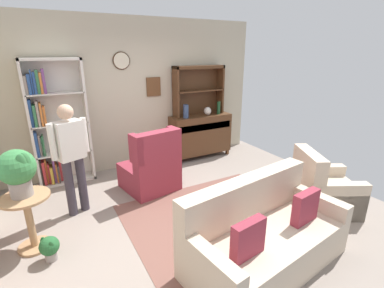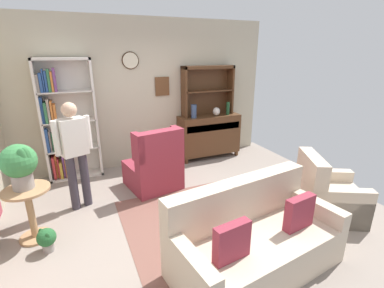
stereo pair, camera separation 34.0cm
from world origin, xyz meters
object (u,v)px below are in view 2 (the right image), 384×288
(sideboard, at_px, (209,134))
(potted_plant_large, at_px, (20,163))
(bookshelf, at_px, (64,123))
(armchair_floral, at_px, (327,196))
(couch_floral, at_px, (254,241))
(vase_round, at_px, (216,111))
(potted_plant_small, at_px, (47,239))
(sideboard_hutch, at_px, (207,84))
(wingback_chair, at_px, (155,167))
(vase_tall, at_px, (194,111))
(bottle_wine, at_px, (228,108))
(plant_stand, at_px, (30,208))
(person_reading, at_px, (75,149))

(sideboard, relative_size, potted_plant_large, 2.42)
(bookshelf, height_order, armchair_floral, bookshelf)
(bookshelf, xyz_separation_m, couch_floral, (1.72, -3.19, -0.71))
(vase_round, height_order, potted_plant_small, vase_round)
(couch_floral, bearing_deg, bookshelf, 118.37)
(sideboard, xyz_separation_m, sideboard_hutch, (0.00, 0.11, 1.05))
(wingback_chair, bearing_deg, vase_round, 28.85)
(vase_tall, height_order, couch_floral, vase_tall)
(bottle_wine, bearing_deg, potted_plant_small, -151.49)
(sideboard, height_order, armchair_floral, sideboard)
(vase_round, distance_m, couch_floral, 3.33)
(vase_round, xyz_separation_m, wingback_chair, (-1.62, -0.89, -0.62))
(armchair_floral, relative_size, potted_plant_small, 3.59)
(plant_stand, bearing_deg, vase_tall, 28.78)
(potted_plant_small, bearing_deg, wingback_chair, 32.57)
(potted_plant_small, relative_size, person_reading, 0.19)
(vase_tall, bearing_deg, bookshelf, 176.04)
(sideboard, bearing_deg, plant_stand, -153.08)
(couch_floral, height_order, armchair_floral, couch_floral)
(couch_floral, relative_size, person_reading, 1.22)
(vase_round, relative_size, potted_plant_large, 0.32)
(vase_round, relative_size, plant_stand, 0.25)
(vase_tall, bearing_deg, armchair_floral, -71.78)
(plant_stand, bearing_deg, potted_plant_large, 125.47)
(bookshelf, bearing_deg, sideboard_hutch, 0.51)
(plant_stand, bearing_deg, person_reading, 44.33)
(plant_stand, distance_m, potted_plant_small, 0.44)
(couch_floral, distance_m, person_reading, 2.65)
(sideboard, distance_m, vase_round, 0.52)
(potted_plant_small, bearing_deg, person_reading, 64.92)
(plant_stand, bearing_deg, potted_plant_small, -64.54)
(armchair_floral, bearing_deg, vase_tall, 108.22)
(vase_round, distance_m, person_reading, 2.96)
(bottle_wine, bearing_deg, wingback_chair, -155.18)
(bottle_wine, distance_m, person_reading, 3.20)
(armchair_floral, bearing_deg, potted_plant_small, 168.45)
(bookshelf, bearing_deg, armchair_floral, -40.62)
(vase_round, xyz_separation_m, plant_stand, (-3.36, -1.57, -0.59))
(sideboard_hutch, height_order, armchair_floral, sideboard_hutch)
(vase_tall, distance_m, wingback_chair, 1.56)
(bookshelf, xyz_separation_m, wingback_chair, (1.28, -1.04, -0.64))
(potted_plant_large, bearing_deg, vase_round, 24.82)
(couch_floral, bearing_deg, sideboard, 71.34)
(bookshelf, xyz_separation_m, bottle_wine, (3.16, -0.17, 0.03))
(sideboard_hutch, height_order, person_reading, sideboard_hutch)
(couch_floral, distance_m, potted_plant_large, 2.73)
(potted_plant_small, bearing_deg, plant_stand, 115.46)
(sideboard_hutch, distance_m, vase_tall, 0.67)
(sideboard_hutch, distance_m, vase_round, 0.60)
(wingback_chair, bearing_deg, armchair_floral, -41.57)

